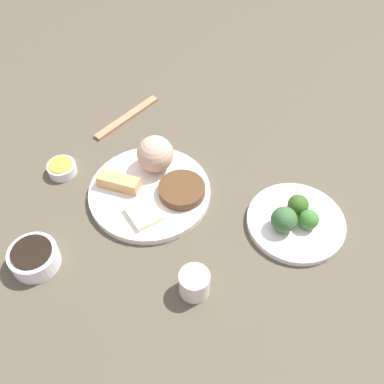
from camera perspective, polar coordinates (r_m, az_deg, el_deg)
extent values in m
cube|color=#4E4535|center=(0.98, -5.41, -1.09)|extent=(2.20, 2.20, 0.02)
cylinder|color=white|center=(0.97, -5.41, -0.02)|extent=(0.27, 0.27, 0.02)
sphere|color=tan|center=(0.98, -4.84, 4.90)|extent=(0.08, 0.08, 0.08)
cube|color=tan|center=(0.97, -9.51, 1.23)|extent=(0.07, 0.10, 0.03)
cube|color=beige|center=(0.92, -6.30, -2.75)|extent=(0.09, 0.08, 0.01)
cylinder|color=#4C321A|center=(0.95, -1.40, 0.26)|extent=(0.10, 0.10, 0.02)
cylinder|color=white|center=(0.94, 13.16, -3.83)|extent=(0.20, 0.20, 0.01)
sphere|color=#345A1E|center=(0.94, 13.47, -1.63)|extent=(0.04, 0.04, 0.04)
sphere|color=#38742C|center=(0.92, 14.76, -3.46)|extent=(0.04, 0.04, 0.04)
sphere|color=#366031|center=(0.90, 11.71, -3.51)|extent=(0.05, 0.05, 0.05)
cylinder|color=white|center=(0.91, -19.74, -8.00)|extent=(0.09, 0.09, 0.04)
cylinder|color=black|center=(0.89, -20.11, -7.27)|extent=(0.08, 0.08, 0.00)
cylinder|color=white|center=(1.05, -16.49, 2.91)|extent=(0.06, 0.06, 0.02)
cylinder|color=yellow|center=(1.04, -16.66, 3.43)|extent=(0.05, 0.05, 0.00)
cylinder|color=white|center=(0.82, 0.22, -11.70)|extent=(0.06, 0.06, 0.05)
cube|color=#AD7851|center=(1.16, -8.44, 9.52)|extent=(0.15, 0.17, 0.01)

